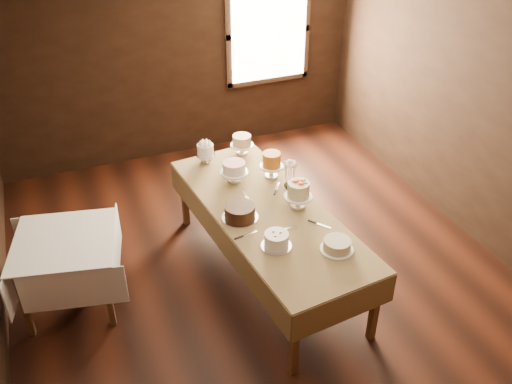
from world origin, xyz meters
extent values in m
cube|color=black|center=(0.00, 0.00, 0.00)|extent=(5.00, 6.00, 0.01)
cube|color=beige|center=(0.00, 0.00, 2.80)|extent=(5.00, 6.00, 0.01)
cube|color=black|center=(0.00, 3.00, 1.40)|extent=(5.00, 0.02, 2.80)
cube|color=black|center=(2.50, 0.00, 1.40)|extent=(0.02, 6.00, 2.80)
cube|color=#FFEABF|center=(1.30, 2.94, 1.60)|extent=(1.10, 0.05, 1.30)
cube|color=#50331E|center=(-0.23, -1.21, 0.37)|extent=(0.07, 0.07, 0.74)
cube|color=#50331E|center=(-0.48, 1.22, 0.37)|extent=(0.07, 0.07, 0.74)
cube|color=#50331E|center=(0.60, -1.12, 0.37)|extent=(0.07, 0.07, 0.74)
cube|color=#50331E|center=(0.35, 1.31, 0.37)|extent=(0.07, 0.07, 0.74)
cube|color=#50331E|center=(0.06, 0.05, 0.78)|extent=(1.22, 2.66, 0.04)
cube|color=#9B7F53|center=(0.06, 0.05, 0.81)|extent=(1.29, 2.73, 0.01)
cube|color=#50331E|center=(-2.29, 0.09, 0.36)|extent=(0.06, 0.06, 0.72)
cube|color=#50331E|center=(-2.13, 0.80, 0.36)|extent=(0.06, 0.06, 0.72)
cube|color=#50331E|center=(-1.57, -0.07, 0.36)|extent=(0.06, 0.06, 0.72)
cube|color=#50331E|center=(-1.41, 0.64, 0.36)|extent=(0.06, 0.06, 0.72)
cube|color=#50331E|center=(-1.85, 0.36, 0.74)|extent=(1.00, 1.00, 0.04)
cube|color=white|center=(-1.85, 0.36, 0.77)|extent=(1.09, 1.09, 0.01)
cylinder|color=silver|center=(-0.21, 1.17, 0.87)|extent=(0.22, 0.22, 0.11)
cylinder|color=white|center=(-0.21, 1.17, 0.98)|extent=(0.20, 0.20, 0.13)
cylinder|color=white|center=(0.24, 1.21, 0.88)|extent=(0.27, 0.27, 0.12)
cylinder|color=beige|center=(0.24, 1.21, 0.99)|extent=(0.27, 0.27, 0.12)
cylinder|color=white|center=(-0.05, 0.68, 0.88)|extent=(0.30, 0.30, 0.13)
cylinder|color=white|center=(-0.05, 0.68, 0.99)|extent=(0.28, 0.28, 0.10)
cylinder|color=white|center=(0.35, 0.61, 0.89)|extent=(0.26, 0.26, 0.14)
cylinder|color=#C46B1C|center=(0.35, 0.61, 1.04)|extent=(0.27, 0.27, 0.15)
cylinder|color=silver|center=(-0.24, 0.03, 0.82)|extent=(0.35, 0.35, 0.01)
cylinder|color=#351A0A|center=(-0.24, 0.03, 0.89)|extent=(0.37, 0.37, 0.13)
cylinder|color=white|center=(0.36, 0.00, 0.88)|extent=(0.28, 0.28, 0.14)
cylinder|color=beige|center=(0.36, 0.00, 1.03)|extent=(0.29, 0.29, 0.15)
cylinder|color=silver|center=(-0.09, -0.50, 0.82)|extent=(0.28, 0.28, 0.01)
cylinder|color=white|center=(-0.09, -0.50, 0.89)|extent=(0.23, 0.23, 0.13)
cylinder|color=white|center=(0.39, -0.75, 0.82)|extent=(0.30, 0.30, 0.01)
cylinder|color=beige|center=(0.39, -0.75, 0.87)|extent=(0.27, 0.27, 0.09)
cube|color=silver|center=(0.13, -0.30, 0.82)|extent=(0.24, 0.04, 0.01)
cube|color=silver|center=(0.45, -0.39, 0.82)|extent=(0.16, 0.21, 0.01)
cube|color=silver|center=(-0.05, 0.37, 0.82)|extent=(0.03, 0.24, 0.01)
cube|color=silver|center=(0.32, 0.40, 0.82)|extent=(0.16, 0.21, 0.01)
cube|color=silver|center=(-0.24, -0.24, 0.82)|extent=(0.24, 0.07, 0.01)
imported|color=#2D2823|center=(0.42, 0.32, 0.88)|extent=(0.12, 0.12, 0.12)
camera|label=1|loc=(-1.70, -4.00, 3.91)|focal=38.60mm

